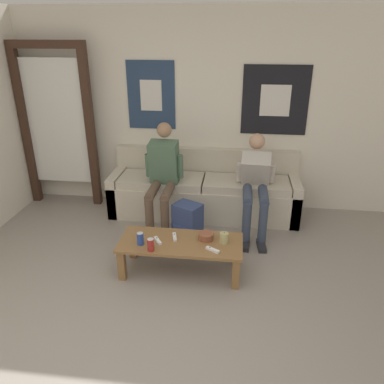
{
  "coord_description": "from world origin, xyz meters",
  "views": [
    {
      "loc": [
        0.62,
        -1.94,
        2.27
      ],
      "look_at": [
        0.17,
        1.69,
        0.67
      ],
      "focal_mm": 35.0,
      "sensor_mm": 36.0,
      "label": 1
    }
  ],
  "objects_px": {
    "drink_can_blue": "(140,239)",
    "person_seated_teen": "(256,181)",
    "ceramic_bowl": "(206,236)",
    "game_controller_near_right": "(158,241)",
    "backpack": "(187,224)",
    "pillar_candle": "(224,238)",
    "coffee_table": "(181,247)",
    "game_controller_near_left": "(213,250)",
    "drink_can_red": "(151,245)",
    "couch": "(204,192)",
    "person_seated_adult": "(163,174)",
    "game_controller_far_center": "(175,237)"
  },
  "relations": [
    {
      "from": "drink_can_blue",
      "to": "person_seated_teen",
      "type": "bearing_deg",
      "value": 44.93
    },
    {
      "from": "ceramic_bowl",
      "to": "game_controller_near_right",
      "type": "relative_size",
      "value": 1.11
    },
    {
      "from": "backpack",
      "to": "game_controller_near_right",
      "type": "height_order",
      "value": "backpack"
    },
    {
      "from": "pillar_candle",
      "to": "game_controller_near_right",
      "type": "distance_m",
      "value": 0.65
    },
    {
      "from": "coffee_table",
      "to": "game_controller_near_left",
      "type": "relative_size",
      "value": 8.68
    },
    {
      "from": "backpack",
      "to": "drink_can_red",
      "type": "bearing_deg",
      "value": -106.23
    },
    {
      "from": "person_seated_teen",
      "to": "game_controller_near_left",
      "type": "relative_size",
      "value": 7.95
    },
    {
      "from": "coffee_table",
      "to": "pillar_candle",
      "type": "distance_m",
      "value": 0.44
    },
    {
      "from": "drink_can_blue",
      "to": "drink_can_red",
      "type": "bearing_deg",
      "value": -37.87
    },
    {
      "from": "coffee_table",
      "to": "pillar_candle",
      "type": "height_order",
      "value": "pillar_candle"
    },
    {
      "from": "ceramic_bowl",
      "to": "coffee_table",
      "type": "bearing_deg",
      "value": -163.46
    },
    {
      "from": "coffee_table",
      "to": "person_seated_teen",
      "type": "bearing_deg",
      "value": 53.96
    },
    {
      "from": "couch",
      "to": "drink_can_red",
      "type": "distance_m",
      "value": 1.59
    },
    {
      "from": "drink_can_blue",
      "to": "game_controller_near_left",
      "type": "relative_size",
      "value": 0.89
    },
    {
      "from": "backpack",
      "to": "game_controller_near_right",
      "type": "distance_m",
      "value": 0.69
    },
    {
      "from": "couch",
      "to": "person_seated_adult",
      "type": "height_order",
      "value": "person_seated_adult"
    },
    {
      "from": "person_seated_teen",
      "to": "game_controller_near_right",
      "type": "height_order",
      "value": "person_seated_teen"
    },
    {
      "from": "couch",
      "to": "person_seated_teen",
      "type": "distance_m",
      "value": 0.79
    },
    {
      "from": "drink_can_red",
      "to": "coffee_table",
      "type": "bearing_deg",
      "value": 37.46
    },
    {
      "from": "backpack",
      "to": "drink_can_blue",
      "type": "bearing_deg",
      "value": -116.86
    },
    {
      "from": "couch",
      "to": "person_seated_adult",
      "type": "xyz_separation_m",
      "value": [
        -0.47,
        -0.39,
        0.38
      ]
    },
    {
      "from": "coffee_table",
      "to": "pillar_candle",
      "type": "bearing_deg",
      "value": 3.9
    },
    {
      "from": "pillar_candle",
      "to": "couch",
      "type": "bearing_deg",
      "value": 103.64
    },
    {
      "from": "drink_can_red",
      "to": "drink_can_blue",
      "type": "bearing_deg",
      "value": 142.13
    },
    {
      "from": "coffee_table",
      "to": "game_controller_far_center",
      "type": "height_order",
      "value": "game_controller_far_center"
    },
    {
      "from": "drink_can_red",
      "to": "game_controller_near_left",
      "type": "bearing_deg",
      "value": 6.14
    },
    {
      "from": "drink_can_red",
      "to": "game_controller_near_right",
      "type": "height_order",
      "value": "drink_can_red"
    },
    {
      "from": "pillar_candle",
      "to": "backpack",
      "type": "bearing_deg",
      "value": 127.32
    },
    {
      "from": "couch",
      "to": "drink_can_red",
      "type": "relative_size",
      "value": 19.52
    },
    {
      "from": "person_seated_adult",
      "to": "ceramic_bowl",
      "type": "height_order",
      "value": "person_seated_adult"
    },
    {
      "from": "pillar_candle",
      "to": "game_controller_far_center",
      "type": "bearing_deg",
      "value": 176.54
    },
    {
      "from": "game_controller_far_center",
      "to": "game_controller_near_left",
      "type": "bearing_deg",
      "value": -25.87
    },
    {
      "from": "drink_can_blue",
      "to": "game_controller_far_center",
      "type": "bearing_deg",
      "value": 26.94
    },
    {
      "from": "couch",
      "to": "drink_can_red",
      "type": "bearing_deg",
      "value": -103.01
    },
    {
      "from": "couch",
      "to": "pillar_candle",
      "type": "relative_size",
      "value": 20.26
    },
    {
      "from": "person_seated_teen",
      "to": "backpack",
      "type": "bearing_deg",
      "value": -151.7
    },
    {
      "from": "couch",
      "to": "person_seated_adult",
      "type": "relative_size",
      "value": 1.92
    },
    {
      "from": "drink_can_blue",
      "to": "drink_can_red",
      "type": "relative_size",
      "value": 1.0
    },
    {
      "from": "person_seated_adult",
      "to": "drink_can_red",
      "type": "xyz_separation_m",
      "value": [
        0.11,
        -1.16,
        -0.27
      ]
    },
    {
      "from": "couch",
      "to": "person_seated_teen",
      "type": "bearing_deg",
      "value": -27.18
    },
    {
      "from": "backpack",
      "to": "person_seated_teen",
      "type": "bearing_deg",
      "value": 28.3
    },
    {
      "from": "person_seated_adult",
      "to": "pillar_candle",
      "type": "bearing_deg",
      "value": -49.99
    },
    {
      "from": "pillar_candle",
      "to": "game_controller_near_left",
      "type": "height_order",
      "value": "pillar_candle"
    },
    {
      "from": "pillar_candle",
      "to": "game_controller_near_left",
      "type": "bearing_deg",
      "value": -121.42
    },
    {
      "from": "game_controller_far_center",
      "to": "couch",
      "type": "bearing_deg",
      "value": 82.39
    },
    {
      "from": "couch",
      "to": "drink_can_red",
      "type": "xyz_separation_m",
      "value": [
        -0.36,
        -1.55,
        0.12
      ]
    },
    {
      "from": "person_seated_adult",
      "to": "backpack",
      "type": "bearing_deg",
      "value": -46.0
    },
    {
      "from": "drink_can_blue",
      "to": "game_controller_near_right",
      "type": "xyz_separation_m",
      "value": [
        0.16,
        0.07,
        -0.05
      ]
    },
    {
      "from": "drink_can_red",
      "to": "backpack",
      "type": "bearing_deg",
      "value": 73.77
    },
    {
      "from": "backpack",
      "to": "drink_can_red",
      "type": "distance_m",
      "value": 0.86
    }
  ]
}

